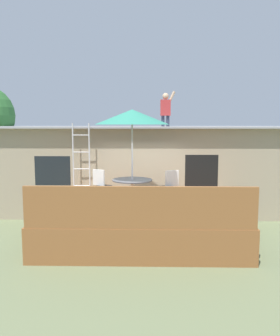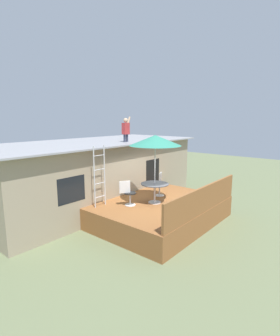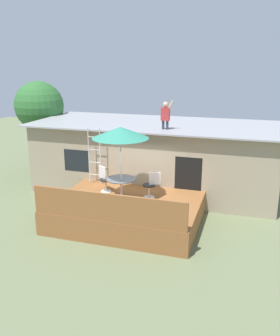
{
  "view_description": "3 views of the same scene",
  "coord_description": "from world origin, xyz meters",
  "px_view_note": "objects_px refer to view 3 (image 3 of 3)",
  "views": [
    {
      "loc": [
        0.17,
        -8.94,
        2.96
      ],
      "look_at": [
        -0.05,
        0.42,
        1.79
      ],
      "focal_mm": 37.3,
      "sensor_mm": 36.0,
      "label": 1
    },
    {
      "loc": [
        -7.85,
        -5.64,
        3.91
      ],
      "look_at": [
        0.01,
        0.9,
        1.98
      ],
      "focal_mm": 27.94,
      "sensor_mm": 36.0,
      "label": 2
    },
    {
      "loc": [
        3.87,
        -10.97,
        5.38
      ],
      "look_at": [
        0.2,
        0.72,
        1.75
      ],
      "focal_mm": 38.32,
      "sensor_mm": 36.0,
      "label": 3
    }
  ],
  "objects_px": {
    "patio_table": "(121,183)",
    "patio_chair_left": "(105,179)",
    "patio_umbrella": "(120,133)",
    "step_ladder": "(95,156)",
    "person_figure": "(166,114)",
    "backyard_tree": "(39,107)",
    "patio_chair_right": "(151,185)"
  },
  "relations": [
    {
      "from": "patio_umbrella",
      "to": "patio_chair_right",
      "type": "height_order",
      "value": "patio_umbrella"
    },
    {
      "from": "patio_table",
      "to": "backyard_tree",
      "type": "relative_size",
      "value": 0.23
    },
    {
      "from": "person_figure",
      "to": "patio_table",
      "type": "bearing_deg",
      "value": -112.5
    },
    {
      "from": "person_figure",
      "to": "step_ladder",
      "type": "bearing_deg",
      "value": -157.53
    },
    {
      "from": "patio_chair_left",
      "to": "backyard_tree",
      "type": "height_order",
      "value": "backyard_tree"
    },
    {
      "from": "step_ladder",
      "to": "patio_chair_left",
      "type": "height_order",
      "value": "step_ladder"
    },
    {
      "from": "patio_chair_left",
      "to": "patio_chair_right",
      "type": "distance_m",
      "value": 1.81
    },
    {
      "from": "patio_chair_left",
      "to": "backyard_tree",
      "type": "xyz_separation_m",
      "value": [
        -5.17,
        4.07,
        2.0
      ]
    },
    {
      "from": "patio_chair_right",
      "to": "step_ladder",
      "type": "bearing_deg",
      "value": -43.63
    },
    {
      "from": "person_figure",
      "to": "backyard_tree",
      "type": "bearing_deg",
      "value": 161.79
    },
    {
      "from": "patio_chair_right",
      "to": "backyard_tree",
      "type": "xyz_separation_m",
      "value": [
        -6.97,
        4.19,
        2.0
      ]
    },
    {
      "from": "backyard_tree",
      "to": "step_ladder",
      "type": "bearing_deg",
      "value": -36.87
    },
    {
      "from": "patio_umbrella",
      "to": "person_figure",
      "type": "height_order",
      "value": "person_figure"
    },
    {
      "from": "patio_table",
      "to": "patio_chair_left",
      "type": "relative_size",
      "value": 1.13
    },
    {
      "from": "person_figure",
      "to": "backyard_tree",
      "type": "distance_m",
      "value": 7.36
    },
    {
      "from": "patio_table",
      "to": "patio_umbrella",
      "type": "height_order",
      "value": "patio_umbrella"
    },
    {
      "from": "patio_chair_right",
      "to": "backyard_tree",
      "type": "distance_m",
      "value": 8.38
    },
    {
      "from": "patio_table",
      "to": "step_ladder",
      "type": "distance_m",
      "value": 2.09
    },
    {
      "from": "patio_table",
      "to": "patio_umbrella",
      "type": "bearing_deg",
      "value": 90.0
    },
    {
      "from": "step_ladder",
      "to": "patio_chair_right",
      "type": "distance_m",
      "value": 2.72
    },
    {
      "from": "step_ladder",
      "to": "patio_chair_left",
      "type": "distance_m",
      "value": 1.2
    },
    {
      "from": "patio_table",
      "to": "patio_umbrella",
      "type": "relative_size",
      "value": 0.41
    },
    {
      "from": "step_ladder",
      "to": "person_figure",
      "type": "distance_m",
      "value": 3.18
    },
    {
      "from": "patio_umbrella",
      "to": "patio_chair_right",
      "type": "bearing_deg",
      "value": 24.93
    },
    {
      "from": "backyard_tree",
      "to": "patio_chair_right",
      "type": "bearing_deg",
      "value": -31.04
    },
    {
      "from": "patio_chair_right",
      "to": "backyard_tree",
      "type": "height_order",
      "value": "backyard_tree"
    },
    {
      "from": "step_ladder",
      "to": "backyard_tree",
      "type": "distance_m",
      "value": 5.74
    },
    {
      "from": "step_ladder",
      "to": "backyard_tree",
      "type": "relative_size",
      "value": 0.49
    },
    {
      "from": "step_ladder",
      "to": "patio_chair_right",
      "type": "relative_size",
      "value": 2.39
    },
    {
      "from": "patio_table",
      "to": "backyard_tree",
      "type": "bearing_deg",
      "value": 142.43
    },
    {
      "from": "patio_table",
      "to": "patio_chair_left",
      "type": "xyz_separation_m",
      "value": [
        -0.86,
        0.56,
        -0.13
      ]
    },
    {
      "from": "patio_chair_left",
      "to": "patio_chair_right",
      "type": "bearing_deg",
      "value": 29.32
    }
  ]
}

